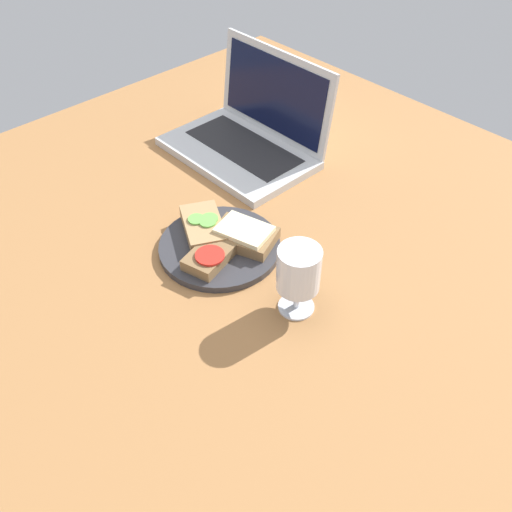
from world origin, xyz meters
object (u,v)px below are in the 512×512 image
(plate, at_px, (220,247))
(sandwich_with_cucumber, at_px, (203,226))
(wine_glass, at_px, (299,272))
(laptop, at_px, (249,134))
(sandwich_with_cheese, at_px, (245,235))
(sandwich_with_tomato, at_px, (210,256))

(plate, bearing_deg, sandwich_with_cucumber, 178.28)
(wine_glass, xyz_separation_m, laptop, (-0.40, 0.27, -0.04))
(sandwich_with_cheese, height_order, wine_glass, wine_glass)
(plate, height_order, sandwich_with_cucumber, sandwich_with_cucumber)
(sandwich_with_tomato, xyz_separation_m, sandwich_with_cheese, (0.00, 0.08, 0.00))
(sandwich_with_cheese, relative_size, wine_glass, 1.05)
(plate, height_order, sandwich_with_cheese, sandwich_with_cheese)
(sandwich_with_tomato, distance_m, wine_glass, 0.19)
(sandwich_with_cucumber, bearing_deg, sandwich_with_cheese, 28.39)
(plate, xyz_separation_m, sandwich_with_tomato, (0.02, -0.04, 0.02))
(sandwich_with_cheese, bearing_deg, sandwich_with_cucumber, -151.61)
(sandwich_with_cucumber, bearing_deg, laptop, 121.53)
(wine_glass, bearing_deg, sandwich_with_cucumber, 179.46)
(plate, relative_size, sandwich_with_tomato, 2.11)
(sandwich_with_cheese, distance_m, wine_glass, 0.18)
(plate, bearing_deg, sandwich_with_cheese, 58.50)
(wine_glass, height_order, laptop, laptop)
(plate, xyz_separation_m, wine_glass, (0.20, -0.00, 0.07))
(plate, distance_m, sandwich_with_tomato, 0.05)
(laptop, bearing_deg, plate, -51.83)
(sandwich_with_tomato, bearing_deg, sandwich_with_cucumber, 148.28)
(sandwich_with_tomato, distance_m, sandwich_with_cheese, 0.08)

